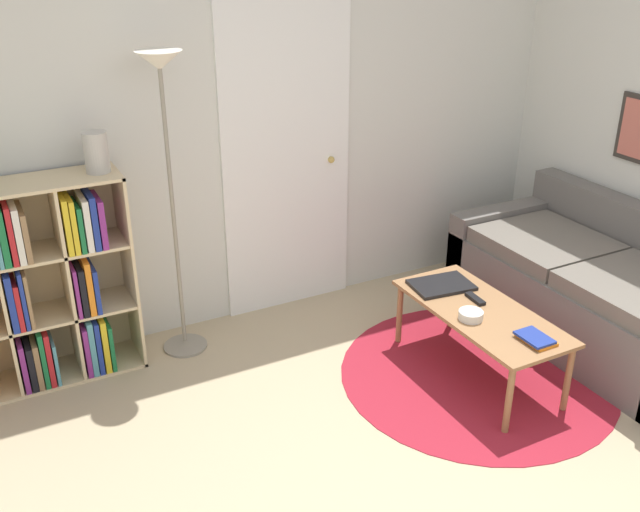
{
  "coord_description": "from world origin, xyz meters",
  "views": [
    {
      "loc": [
        -1.68,
        -1.58,
        2.36
      ],
      "look_at": [
        -0.16,
        1.32,
        0.85
      ],
      "focal_mm": 40.0,
      "sensor_mm": 36.0,
      "label": 1
    }
  ],
  "objects_px": {
    "laptop": "(441,285)",
    "vase_on_shelf": "(96,152)",
    "bookshelf": "(28,290)",
    "couch": "(602,292)",
    "floor_lamp": "(165,122)",
    "coffee_table": "(480,317)",
    "bowl": "(471,315)"
  },
  "relations": [
    {
      "from": "floor_lamp",
      "to": "coffee_table",
      "type": "xyz_separation_m",
      "value": [
        1.4,
        -1.06,
        -1.04
      ]
    },
    {
      "from": "couch",
      "to": "laptop",
      "type": "xyz_separation_m",
      "value": [
        -1.0,
        0.33,
        0.14
      ]
    },
    {
      "from": "floor_lamp",
      "to": "vase_on_shelf",
      "type": "xyz_separation_m",
      "value": [
        -0.37,
        0.06,
        -0.13
      ]
    },
    {
      "from": "bookshelf",
      "to": "laptop",
      "type": "bearing_deg",
      "value": -19.38
    },
    {
      "from": "bookshelf",
      "to": "couch",
      "type": "xyz_separation_m",
      "value": [
        3.21,
        -1.1,
        -0.28
      ]
    },
    {
      "from": "laptop",
      "to": "vase_on_shelf",
      "type": "height_order",
      "value": "vase_on_shelf"
    },
    {
      "from": "coffee_table",
      "to": "vase_on_shelf",
      "type": "xyz_separation_m",
      "value": [
        -1.77,
        1.11,
        0.9
      ]
    },
    {
      "from": "couch",
      "to": "laptop",
      "type": "distance_m",
      "value": 1.06
    },
    {
      "from": "coffee_table",
      "to": "vase_on_shelf",
      "type": "distance_m",
      "value": 2.28
    },
    {
      "from": "vase_on_shelf",
      "to": "bookshelf",
      "type": "bearing_deg",
      "value": -179.6
    },
    {
      "from": "bookshelf",
      "to": "coffee_table",
      "type": "bearing_deg",
      "value": -26.48
    },
    {
      "from": "floor_lamp",
      "to": "bowl",
      "type": "relative_size",
      "value": 13.27
    },
    {
      "from": "floor_lamp",
      "to": "bowl",
      "type": "height_order",
      "value": "floor_lamp"
    },
    {
      "from": "bookshelf",
      "to": "floor_lamp",
      "type": "height_order",
      "value": "floor_lamp"
    },
    {
      "from": "laptop",
      "to": "couch",
      "type": "bearing_deg",
      "value": -18.08
    },
    {
      "from": "bookshelf",
      "to": "couch",
      "type": "distance_m",
      "value": 3.4
    },
    {
      "from": "floor_lamp",
      "to": "couch",
      "type": "xyz_separation_m",
      "value": [
        2.38,
        -1.05,
        -1.12
      ]
    },
    {
      "from": "floor_lamp",
      "to": "couch",
      "type": "relative_size",
      "value": 0.98
    },
    {
      "from": "bookshelf",
      "to": "couch",
      "type": "relative_size",
      "value": 0.64
    },
    {
      "from": "floor_lamp",
      "to": "couch",
      "type": "height_order",
      "value": "floor_lamp"
    },
    {
      "from": "bookshelf",
      "to": "floor_lamp",
      "type": "relative_size",
      "value": 0.66
    },
    {
      "from": "bookshelf",
      "to": "floor_lamp",
      "type": "distance_m",
      "value": 1.18
    },
    {
      "from": "couch",
      "to": "bookshelf",
      "type": "bearing_deg",
      "value": 161.02
    },
    {
      "from": "couch",
      "to": "laptop",
      "type": "height_order",
      "value": "couch"
    },
    {
      "from": "floor_lamp",
      "to": "coffee_table",
      "type": "relative_size",
      "value": 1.66
    },
    {
      "from": "floor_lamp",
      "to": "vase_on_shelf",
      "type": "bearing_deg",
      "value": 170.99
    },
    {
      "from": "bookshelf",
      "to": "bowl",
      "type": "height_order",
      "value": "bookshelf"
    },
    {
      "from": "coffee_table",
      "to": "laptop",
      "type": "xyz_separation_m",
      "value": [
        -0.02,
        0.33,
        0.05
      ]
    },
    {
      "from": "bowl",
      "to": "couch",
      "type": "bearing_deg",
      "value": 3.26
    },
    {
      "from": "bowl",
      "to": "bookshelf",
      "type": "bearing_deg",
      "value": 151.13
    },
    {
      "from": "bookshelf",
      "to": "coffee_table",
      "type": "distance_m",
      "value": 2.5
    },
    {
      "from": "laptop",
      "to": "vase_on_shelf",
      "type": "relative_size",
      "value": 1.75
    }
  ]
}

